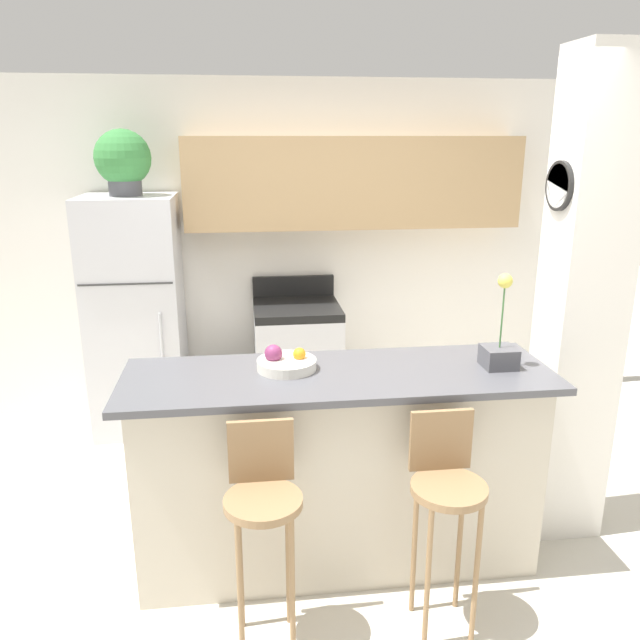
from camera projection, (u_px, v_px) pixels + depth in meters
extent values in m
plane|color=beige|center=(337.00, 557.00, 3.28)|extent=(14.00, 14.00, 0.00)
cube|color=white|center=(298.00, 249.00, 4.93)|extent=(5.60, 0.06, 2.55)
cube|color=tan|center=(353.00, 182.00, 4.64)|extent=(2.50, 0.32, 0.67)
cube|color=white|center=(293.00, 208.00, 4.66)|extent=(0.76, 0.28, 0.12)
cube|color=white|center=(581.00, 308.00, 3.22)|extent=(0.36, 0.32, 2.55)
cylinder|color=black|center=(559.00, 186.00, 3.02)|extent=(0.02, 0.24, 0.24)
cylinder|color=white|center=(558.00, 186.00, 3.02)|extent=(0.01, 0.21, 0.21)
cube|color=beige|center=(338.00, 472.00, 3.14)|extent=(1.95, 0.54, 1.00)
cube|color=#4C4C51|center=(339.00, 376.00, 2.99)|extent=(2.07, 0.66, 0.04)
cube|color=silver|center=(140.00, 352.00, 4.62)|extent=(0.65, 0.61, 1.18)
cube|color=silver|center=(130.00, 236.00, 4.38)|extent=(0.65, 0.61, 0.55)
cube|color=#333333|center=(125.00, 284.00, 4.16)|extent=(0.62, 0.01, 0.01)
cylinder|color=#B2B2B7|center=(163.00, 358.00, 4.33)|extent=(0.02, 0.02, 0.65)
cube|color=silver|center=(297.00, 366.00, 4.82)|extent=(0.64, 0.62, 0.85)
cube|color=black|center=(297.00, 309.00, 4.69)|extent=(0.64, 0.62, 0.06)
cube|color=black|center=(293.00, 286.00, 4.93)|extent=(0.64, 0.04, 0.16)
cube|color=black|center=(301.00, 375.00, 4.51)|extent=(0.38, 0.01, 0.27)
cylinder|color=olive|center=(263.00, 502.00, 2.53)|extent=(0.33, 0.33, 0.03)
cube|color=olive|center=(261.00, 451.00, 2.62)|extent=(0.28, 0.02, 0.28)
cylinder|color=olive|center=(240.00, 596.00, 2.52)|extent=(0.02, 0.02, 0.68)
cylinder|color=olive|center=(292.00, 591.00, 2.55)|extent=(0.02, 0.02, 0.68)
cylinder|color=olive|center=(240.00, 562.00, 2.72)|extent=(0.02, 0.02, 0.68)
cylinder|color=olive|center=(288.00, 558.00, 2.75)|extent=(0.02, 0.02, 0.68)
cylinder|color=olive|center=(449.00, 489.00, 2.63)|extent=(0.33, 0.33, 0.03)
cube|color=olive|center=(441.00, 440.00, 2.72)|extent=(0.28, 0.02, 0.28)
cylinder|color=olive|center=(428.00, 579.00, 2.62)|extent=(0.02, 0.02, 0.68)
cylinder|color=olive|center=(476.00, 575.00, 2.64)|extent=(0.02, 0.02, 0.68)
cylinder|color=olive|center=(414.00, 548.00, 2.82)|extent=(0.02, 0.02, 0.68)
cylinder|color=olive|center=(459.00, 544.00, 2.84)|extent=(0.02, 0.02, 0.68)
cylinder|color=#4C4C51|center=(125.00, 188.00, 4.29)|extent=(0.22, 0.22, 0.11)
sphere|color=#387F3D|center=(123.00, 158.00, 4.23)|extent=(0.38, 0.38, 0.38)
cube|color=#4C4C51|center=(499.00, 357.00, 3.05)|extent=(0.16, 0.16, 0.10)
cylinder|color=#386633|center=(502.00, 317.00, 2.99)|extent=(0.01, 0.01, 0.31)
sphere|color=#DBCC4C|center=(505.00, 281.00, 2.94)|extent=(0.07, 0.07, 0.07)
cylinder|color=silver|center=(287.00, 364.00, 3.03)|extent=(0.29, 0.29, 0.05)
sphere|color=orange|center=(299.00, 354.00, 3.03)|extent=(0.06, 0.06, 0.06)
sphere|color=#7A2D56|center=(273.00, 353.00, 3.02)|extent=(0.09, 0.09, 0.09)
cylinder|color=black|center=(216.00, 409.00, 4.61)|extent=(0.28, 0.28, 0.38)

